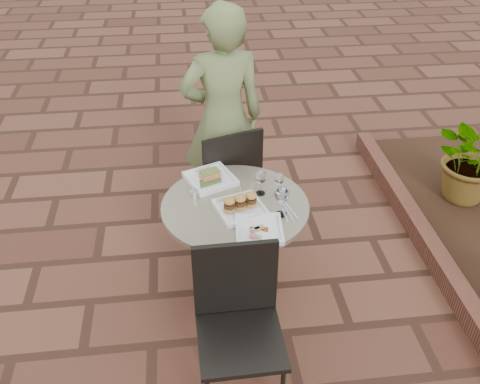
{
  "coord_description": "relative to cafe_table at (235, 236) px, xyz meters",
  "views": [
    {
      "loc": [
        -0.13,
        -2.61,
        2.65
      ],
      "look_at": [
        0.18,
        -0.01,
        0.82
      ],
      "focal_mm": 40.0,
      "sensor_mm": 36.0,
      "label": 1
    }
  ],
  "objects": [
    {
      "name": "chair_far",
      "position": [
        0.01,
        0.61,
        0.07
      ],
      "size": [
        0.55,
        0.55,
        0.93
      ],
      "rotation": [
        0.0,
        0.0,
        3.45
      ],
      "color": "black",
      "rests_on": "ground"
    },
    {
      "name": "wine_glass_right",
      "position": [
        0.26,
        -0.13,
        0.38
      ],
      "size": [
        0.08,
        0.08,
        0.19
      ],
      "color": "white",
      "rests_on": "cafe_table"
    },
    {
      "name": "cutlery_set",
      "position": [
        0.3,
        -0.11,
        0.25
      ],
      "size": [
        0.13,
        0.21,
        0.0
      ],
      "primitive_type": null,
      "rotation": [
        0.0,
        0.0,
        0.19
      ],
      "color": "silver",
      "rests_on": "cafe_table"
    },
    {
      "name": "steel_ramekin",
      "position": [
        -0.24,
        0.12,
        0.27
      ],
      "size": [
        0.05,
        0.05,
        0.04
      ],
      "primitive_type": "cylinder",
      "rotation": [
        0.0,
        0.0,
        0.0
      ],
      "color": "silver",
      "rests_on": "cafe_table"
    },
    {
      "name": "potted_plant_a",
      "position": [
        2.01,
        0.81,
        -0.05
      ],
      "size": [
        0.72,
        0.64,
        0.75
      ],
      "primitive_type": "imported",
      "rotation": [
        0.0,
        0.0,
        0.08
      ],
      "color": "#33662D",
      "rests_on": "mulch_bed"
    },
    {
      "name": "chair_near",
      "position": [
        -0.06,
        -0.7,
        0.07
      ],
      "size": [
        0.45,
        0.45,
        0.93
      ],
      "rotation": [
        0.0,
        0.0,
        0.02
      ],
      "color": "black",
      "rests_on": "ground"
    },
    {
      "name": "diner",
      "position": [
        0.01,
        0.88,
        0.37
      ],
      "size": [
        0.67,
        0.49,
        1.71
      ],
      "primitive_type": "imported",
      "rotation": [
        0.0,
        0.0,
        3.28
      ],
      "color": "#606E3C",
      "rests_on": "ground"
    },
    {
      "name": "cafe_table",
      "position": [
        0.0,
        0.0,
        0.0
      ],
      "size": [
        0.9,
        0.9,
        0.73
      ],
      "color": "gray",
      "rests_on": "ground"
    },
    {
      "name": "plate_salmon",
      "position": [
        -0.13,
        0.27,
        0.27
      ],
      "size": [
        0.37,
        0.37,
        0.08
      ],
      "rotation": [
        0.0,
        0.0,
        0.38
      ],
      "color": "white",
      "rests_on": "cafe_table"
    },
    {
      "name": "wine_glass_mid",
      "position": [
        0.17,
        0.1,
        0.36
      ],
      "size": [
        0.07,
        0.07,
        0.17
      ],
      "color": "white",
      "rests_on": "cafe_table"
    },
    {
      "name": "plate_tuna",
      "position": [
        0.11,
        -0.27,
        0.26
      ],
      "size": [
        0.28,
        0.28,
        0.03
      ],
      "rotation": [
        0.0,
        0.0,
        -0.08
      ],
      "color": "white",
      "rests_on": "cafe_table"
    },
    {
      "name": "wine_glass_far",
      "position": [
        0.28,
        0.08,
        0.35
      ],
      "size": [
        0.06,
        0.06,
        0.15
      ],
      "color": "white",
      "rests_on": "cafe_table"
    },
    {
      "name": "ground",
      "position": [
        -0.15,
        0.01,
        -0.48
      ],
      "size": [
        60.0,
        60.0,
        0.0
      ],
      "primitive_type": "plane",
      "color": "brown",
      "rests_on": "ground"
    },
    {
      "name": "planter_curb",
      "position": [
        1.45,
        0.31,
        -0.41
      ],
      "size": [
        0.12,
        3.0,
        0.15
      ],
      "primitive_type": "cube",
      "color": "brown",
      "rests_on": "ground"
    },
    {
      "name": "plate_sliders",
      "position": [
        0.02,
        -0.07,
        0.28
      ],
      "size": [
        0.34,
        0.34,
        0.18
      ],
      "rotation": [
        0.0,
        0.0,
        0.28
      ],
      "color": "white",
      "rests_on": "cafe_table"
    }
  ]
}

